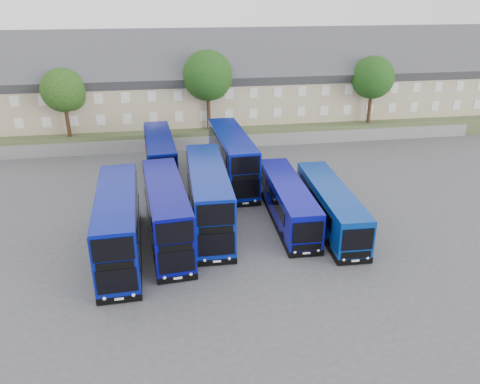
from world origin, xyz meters
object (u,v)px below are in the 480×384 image
object	(u,v)px
tree_far	(393,66)
dd_front_mid	(167,214)
tree_west	(65,92)
tree_east	(373,79)
coach_east_a	(287,202)
dd_front_left	(119,226)
tree_mid	(209,77)

from	to	relation	value
tree_far	dd_front_mid	bearing A→B (deg)	-136.89
tree_west	tree_east	distance (m)	36.00
coach_east_a	tree_west	bearing A→B (deg)	135.21
dd_front_left	dd_front_mid	size ratio (longest dim) A/B	1.02
tree_east	tree_far	bearing A→B (deg)	49.40
dd_front_mid	tree_mid	size ratio (longest dim) A/B	1.27
dd_front_left	tree_far	bearing A→B (deg)	39.48
dd_front_left	tree_west	size ratio (longest dim) A/B	1.56
dd_front_mid	coach_east_a	size ratio (longest dim) A/B	0.97
dd_front_left	tree_far	distance (m)	47.16
tree_far	tree_east	bearing A→B (deg)	-130.60
tree_east	tree_far	world-z (taller)	tree_far
tree_west	tree_mid	size ratio (longest dim) A/B	0.83
tree_far	tree_mid	bearing A→B (deg)	-165.96
tree_west	tree_mid	distance (m)	16.04
coach_east_a	tree_west	distance (m)	29.36
coach_east_a	tree_far	distance (m)	35.99
coach_east_a	tree_mid	distance (m)	22.61
dd_front_left	coach_east_a	distance (m)	13.45
tree_mid	dd_front_mid	bearing A→B (deg)	-103.79
coach_east_a	tree_mid	bearing A→B (deg)	101.96
dd_front_left	tree_east	bearing A→B (deg)	37.58
tree_mid	tree_east	distance (m)	20.02
tree_west	tree_far	distance (m)	42.58
dd_front_left	tree_far	size ratio (longest dim) A/B	1.38
tree_mid	tree_east	world-z (taller)	tree_mid
dd_front_left	tree_east	size ratio (longest dim) A/B	1.46
dd_front_left	coach_east_a	size ratio (longest dim) A/B	0.99
dd_front_mid	tree_east	size ratio (longest dim) A/B	1.43
tree_east	tree_west	bearing A→B (deg)	-180.00
coach_east_a	tree_far	xyz separation A→B (m)	(22.01, 27.80, 6.13)
tree_mid	tree_east	size ratio (longest dim) A/B	1.12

